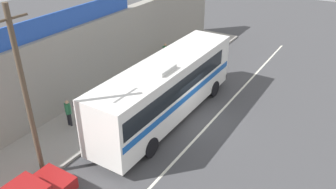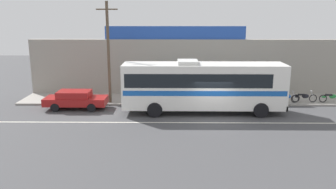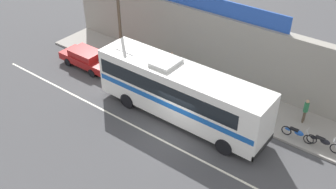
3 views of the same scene
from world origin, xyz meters
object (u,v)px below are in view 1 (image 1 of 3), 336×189
Objects in this scene: intercity_bus at (166,87)px; pedestrian_far_right at (68,111)px; motorcycle_black at (170,74)px; motorcycle_orange at (207,47)px; motorcycle_green at (195,55)px; motorcycle_purple at (188,62)px; utility_pole at (26,95)px; pedestrian_by_curb at (165,52)px.

intercity_bus is 7.19× the size of pedestrian_far_right.
motorcycle_black is (4.30, 2.40, -1.50)m from intercity_bus.
motorcycle_orange is at bearing -6.58° from pedestrian_far_right.
motorcycle_green is 2.10m from motorcycle_orange.
motorcycle_purple is 10.56m from pedestrian_far_right.
intercity_bus is 6.07× the size of motorcycle_black.
pedestrian_far_right is (-3.63, 4.06, -1.01)m from intercity_bus.
motorcycle_orange is at bearing 13.32° from intercity_bus.
motorcycle_purple is 1.48m from motorcycle_green.
motorcycle_orange is (17.36, 0.12, -3.57)m from utility_pole.
motorcycle_orange is (2.10, -0.06, 0.00)m from motorcycle_green.
pedestrian_by_curb is at bearing 0.55° from pedestrian_far_right.
motorcycle_orange is 1.24× the size of pedestrian_far_right.
utility_pole reaches higher than pedestrian_far_right.
utility_pole reaches higher than motorcycle_black.
motorcycle_black is 1.19× the size of pedestrian_far_right.
intercity_bus is 7.67m from utility_pole.
motorcycle_black is at bearing -179.57° from motorcycle_orange.
motorcycle_green is (8.25, 2.51, -1.50)m from intercity_bus.
motorcycle_purple and motorcycle_green have the same top height.
intercity_bus is 5.54m from pedestrian_far_right.
motorcycle_purple is at bearing -178.43° from motorcycle_orange.
motorcycle_orange is 14.08m from pedestrian_far_right.
motorcycle_black is 2.86m from pedestrian_by_curb.
pedestrian_far_right is (-7.93, 1.66, 0.49)m from motorcycle_black.
pedestrian_by_curb is (-3.86, 1.71, 0.53)m from motorcycle_orange.
pedestrian_far_right is at bearing -179.45° from pedestrian_by_curb.
pedestrian_far_right is (3.38, 1.73, -3.08)m from utility_pole.
pedestrian_far_right is at bearing 27.11° from utility_pole.
motorcycle_black is 3.95m from motorcycle_green.
motorcycle_orange is at bearing -1.56° from motorcycle_green.
motorcycle_green is (15.26, 0.18, -3.57)m from utility_pole.
pedestrian_by_curb is (6.49, 4.16, -0.97)m from intercity_bus.
motorcycle_purple and motorcycle_orange have the same top height.
pedestrian_far_right is (-10.12, -0.10, -0.04)m from pedestrian_by_curb.
utility_pole is at bearing -179.92° from motorcycle_purple.
pedestrian_by_curb is 1.04× the size of pedestrian_far_right.
motorcycle_black is at bearing 0.37° from utility_pole.
motorcycle_purple is (13.79, 0.02, -3.57)m from utility_pole.
intercity_bus is at bearing -18.39° from utility_pole.
motorcycle_green is (1.47, 0.16, 0.00)m from motorcycle_purple.
motorcycle_black is at bearing 29.21° from intercity_bus.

